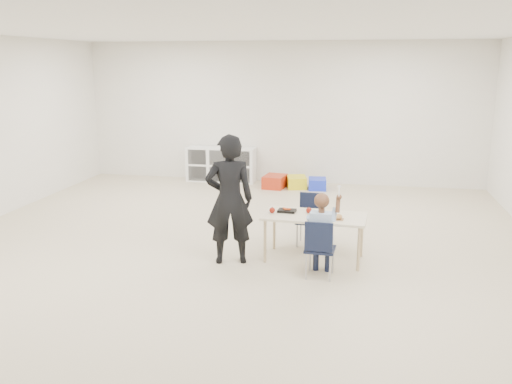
% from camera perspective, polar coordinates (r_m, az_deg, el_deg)
% --- Properties ---
extents(room, '(9.00, 9.02, 2.80)m').
position_cam_1_polar(room, '(6.56, -3.15, 4.80)').
color(room, '#C3B496').
rests_on(room, ground).
extents(table, '(1.28, 0.70, 0.57)m').
position_cam_1_polar(table, '(6.74, 6.14, -4.74)').
color(table, beige).
rests_on(table, ground).
extents(chair_near, '(0.35, 0.33, 0.69)m').
position_cam_1_polar(chair_near, '(6.20, 6.77, -5.87)').
color(chair_near, black).
rests_on(chair_near, ground).
extents(chair_far, '(0.35, 0.33, 0.69)m').
position_cam_1_polar(chair_far, '(7.25, 5.62, -2.97)').
color(chair_far, black).
rests_on(chair_far, ground).
extents(child, '(0.49, 0.49, 1.08)m').
position_cam_1_polar(child, '(6.14, 6.82, -4.13)').
color(child, '#AFCDED').
rests_on(child, chair_near).
extents(lunch_tray_near, '(0.23, 0.17, 0.03)m').
position_cam_1_polar(lunch_tray_near, '(6.67, 6.86, -2.28)').
color(lunch_tray_near, black).
rests_on(lunch_tray_near, table).
extents(lunch_tray_far, '(0.23, 0.17, 0.03)m').
position_cam_1_polar(lunch_tray_far, '(6.77, 3.28, -1.98)').
color(lunch_tray_far, black).
rests_on(lunch_tray_far, table).
extents(milk_carton, '(0.07, 0.07, 0.10)m').
position_cam_1_polar(milk_carton, '(6.51, 6.54, -2.36)').
color(milk_carton, white).
rests_on(milk_carton, table).
extents(bread_roll, '(0.09, 0.09, 0.07)m').
position_cam_1_polar(bread_roll, '(6.50, 8.68, -2.60)').
color(bread_roll, '#B28249').
rests_on(bread_roll, table).
extents(apple_near, '(0.07, 0.07, 0.07)m').
position_cam_1_polar(apple_near, '(6.73, 5.59, -1.93)').
color(apple_near, maroon).
rests_on(apple_near, table).
extents(apple_far, '(0.07, 0.07, 0.07)m').
position_cam_1_polar(apple_far, '(6.71, 1.71, -1.92)').
color(apple_far, maroon).
rests_on(apple_far, table).
extents(cubby_shelf, '(1.40, 0.40, 0.70)m').
position_cam_1_polar(cubby_shelf, '(11.12, -3.70, 2.92)').
color(cubby_shelf, white).
rests_on(cubby_shelf, ground).
extents(adult, '(0.66, 0.53, 1.58)m').
position_cam_1_polar(adult, '(6.48, -2.82, -0.80)').
color(adult, black).
rests_on(adult, ground).
extents(bin_red, '(0.45, 0.55, 0.24)m').
position_cam_1_polar(bin_red, '(10.56, 1.98, 1.11)').
color(bin_red, '#B72B12').
rests_on(bin_red, ground).
extents(bin_yellow, '(0.45, 0.52, 0.22)m').
position_cam_1_polar(bin_yellow, '(10.58, 4.29, 1.05)').
color(bin_yellow, yellow).
rests_on(bin_yellow, ground).
extents(bin_blue, '(0.37, 0.46, 0.21)m').
position_cam_1_polar(bin_blue, '(10.51, 6.47, 0.86)').
color(bin_blue, '#1C32D7').
rests_on(bin_blue, ground).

